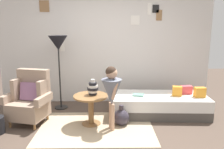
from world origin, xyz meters
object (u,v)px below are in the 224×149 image
floor_lamp (58,46)px  book_on_daybed (138,95)px  armchair (30,99)px  vase_striped (93,88)px  side_table (91,103)px  demijohn_near (121,117)px  person_child (112,90)px  daybed (158,105)px

floor_lamp → book_on_daybed: 1.92m
armchair → vase_striped: (1.16, -0.08, 0.22)m
side_table → floor_lamp: 1.47m
demijohn_near → armchair: bearing=174.3°
book_on_daybed → demijohn_near: 0.65m
book_on_daybed → person_child: bearing=-129.7°
daybed → book_on_daybed: (-0.41, -0.03, 0.22)m
daybed → vase_striped: 1.42m
floor_lamp → demijohn_near: (1.26, -0.89, -1.20)m
floor_lamp → book_on_daybed: bearing=-14.6°
armchair → vase_striped: armchair is taller
floor_lamp → side_table: bearing=-49.8°
demijohn_near → person_child: bearing=-135.2°
armchair → book_on_daybed: size_ratio=4.41×
side_table → vase_striped: vase_striped is taller
armchair → side_table: bearing=-6.3°
armchair → daybed: size_ratio=0.50×
armchair → demijohn_near: 1.70m
daybed → demijohn_near: size_ratio=5.18×
daybed → vase_striped: (-1.28, -0.41, 0.46)m
book_on_daybed → demijohn_near: book_on_daybed is taller
side_table → book_on_daybed: bearing=25.5°
demijohn_near → vase_striped: bearing=170.5°
vase_striped → book_on_daybed: vase_striped is taller
armchair → book_on_daybed: bearing=8.6°
vase_striped → demijohn_near: (0.51, -0.08, -0.52)m
armchair → floor_lamp: 1.23m
vase_striped → daybed: bearing=17.9°
daybed → person_child: (-0.95, -0.67, 0.51)m
book_on_daybed → demijohn_near: size_ratio=0.59×
daybed → side_table: 1.40m
book_on_daybed → demijohn_near: bearing=-127.4°
floor_lamp → person_child: bearing=-44.5°
daybed → side_table: size_ratio=3.14×
daybed → demijohn_near: (-0.77, -0.50, -0.05)m
side_table → person_child: person_child is taller
daybed → person_child: 1.26m
daybed → floor_lamp: (-2.03, 0.40, 1.15)m
floor_lamp → book_on_daybed: floor_lamp is taller
side_table → book_on_daybed: size_ratio=2.79×
vase_striped → person_child: size_ratio=0.25×
daybed → side_table: side_table is taller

